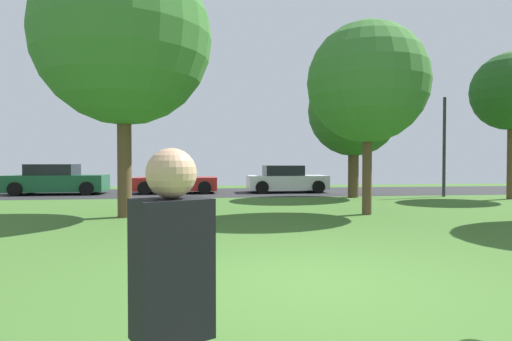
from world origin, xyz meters
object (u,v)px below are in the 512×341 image
birch_tree_lone (368,83)px  parked_car_white (286,180)px  street_lamp_post (444,147)px  maple_tree_far (354,111)px  maple_tree_near (512,92)px  parked_car_green (57,180)px  person_thrower (172,317)px  parked_car_red (175,181)px  oak_tree_center (124,38)px

birch_tree_lone → parked_car_white: size_ratio=1.42×
birch_tree_lone → street_lamp_post: birch_tree_lone is taller
maple_tree_far → street_lamp_post: bearing=-2.0°
maple_tree_far → street_lamp_post: maple_tree_far is taller
maple_tree_far → birch_tree_lone: bearing=-106.7°
maple_tree_near → parked_car_green: size_ratio=1.38×
maple_tree_near → person_thrower: 19.62m
birch_tree_lone → parked_car_white: (-0.65, 9.07, -3.32)m
maple_tree_near → parked_car_white: 10.74m
maple_tree_near → parked_car_green: maple_tree_near is taller
maple_tree_far → parked_car_red: (-8.02, 3.44, -3.24)m
oak_tree_center → maple_tree_far: 10.48m
birch_tree_lone → oak_tree_center: 7.23m
person_thrower → oak_tree_center: bearing=74.6°
maple_tree_near → birch_tree_lone: bearing=-153.0°
oak_tree_center → parked_car_white: 11.79m
oak_tree_center → parked_car_red: bearing=84.7°
birch_tree_lone → maple_tree_far: bearing=73.3°
person_thrower → parked_car_white: bearing=50.3°
maple_tree_far → parked_car_white: size_ratio=1.44×
parked_car_white → street_lamp_post: 7.62m
birch_tree_lone → maple_tree_near: (8.04, 4.10, 0.58)m
birch_tree_lone → maple_tree_near: size_ratio=0.93×
parked_car_white → maple_tree_near: bearing=-29.8°
birch_tree_lone → parked_car_white: bearing=94.1°
birch_tree_lone → street_lamp_post: (5.95, 5.61, -1.71)m
birch_tree_lone → parked_car_white: birch_tree_lone is taller
maple_tree_far → parked_car_green: size_ratio=1.30×
maple_tree_near → parked_car_green: (-19.98, 5.09, -3.86)m
parked_car_red → person_thrower: bearing=-86.2°
parked_car_white → person_thrower: bearing=-102.9°
birch_tree_lone → person_thrower: bearing=-116.5°
person_thrower → parked_car_white: person_thrower is taller
oak_tree_center → maple_tree_far: (8.85, 5.46, -1.29)m
oak_tree_center → birch_tree_lone: bearing=-2.4°
oak_tree_center → person_thrower: 11.38m
person_thrower → parked_car_white: (4.38, 19.15, -0.28)m
parked_car_red → maple_tree_near: bearing=-19.6°
parked_car_green → parked_car_red: (5.65, 0.01, -0.08)m
person_thrower → parked_car_red: (-1.27, 19.27, -0.32)m
parked_car_green → birch_tree_lone: bearing=-37.6°
person_thrower → parked_car_green: size_ratio=0.37×
maple_tree_far → street_lamp_post: (4.22, -0.14, -1.58)m
parked_car_white → birch_tree_lone: bearing=-85.9°
oak_tree_center → parked_car_green: (-4.82, 8.90, -4.44)m
birch_tree_lone → parked_car_red: size_ratio=1.42×
person_thrower → street_lamp_post: 19.19m
maple_tree_far → person_thrower: 17.45m
parked_car_red → maple_tree_far: bearing=-23.2°
birch_tree_lone → street_lamp_post: bearing=43.3°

